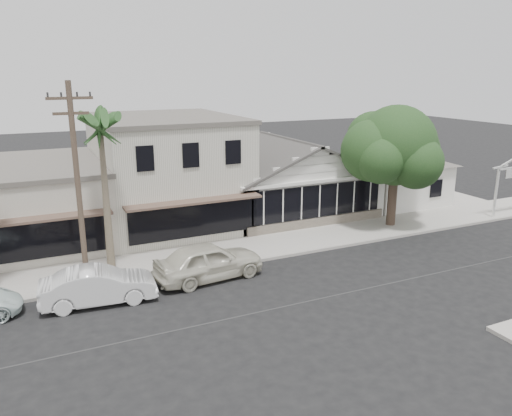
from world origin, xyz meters
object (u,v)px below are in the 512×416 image
car_1 (99,286)px  car_0 (209,261)px  utility_pole (78,184)px  shade_tree (393,148)px

car_1 → car_0: bearing=-79.6°
utility_pole → shade_tree: 18.30m
utility_pole → car_0: utility_pole is taller
car_1 → shade_tree: (17.92, 3.50, 4.15)m
car_0 → car_1: car_0 is taller
shade_tree → car_0: bearing=-166.7°
shade_tree → car_1: bearing=-169.0°
utility_pole → car_1: 4.34m
car_0 → car_1: 5.02m
utility_pole → car_1: size_ratio=1.93×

